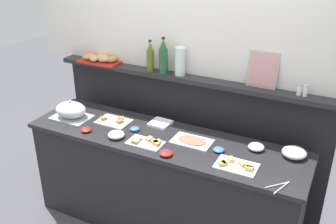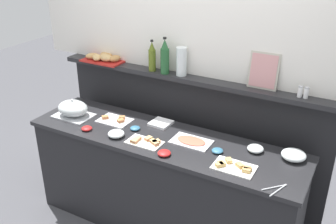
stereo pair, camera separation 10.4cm
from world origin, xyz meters
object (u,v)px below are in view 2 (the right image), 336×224
(bread_basket, at_px, (104,58))
(framed_picture, at_px, (264,71))
(salt_shaker, at_px, (300,92))
(serving_cloche, at_px, (73,109))
(olive_oil_bottle, at_px, (152,57))
(sandwich_platter_rear, at_px, (115,120))
(condiment_bowl_teal, at_px, (87,128))
(condiment_bowl_dark, at_px, (164,153))
(condiment_bowl_cream, at_px, (217,151))
(napkin_stack, at_px, (161,123))
(glass_bowl_small, at_px, (255,149))
(glass_bowl_medium, at_px, (116,134))
(glass_bowl_large, at_px, (294,155))
(water_carafe, at_px, (181,61))
(serving_tongs, at_px, (277,189))
(condiment_bowl_red, at_px, (135,128))
(cold_cuts_platter, at_px, (191,141))
(sandwich_platter_side, at_px, (234,167))
(wine_bottle_green, at_px, (165,57))
(pepper_shaker, at_px, (306,93))
(sandwich_platter_front, at_px, (146,142))

(bread_basket, bearing_deg, framed_picture, 1.91)
(salt_shaker, height_order, bread_basket, salt_shaker)
(serving_cloche, relative_size, olive_oil_bottle, 1.23)
(sandwich_platter_rear, relative_size, condiment_bowl_teal, 3.15)
(serving_cloche, height_order, condiment_bowl_dark, serving_cloche)
(condiment_bowl_cream, distance_m, napkin_stack, 0.64)
(glass_bowl_small, bearing_deg, framed_picture, 105.12)
(serving_cloche, relative_size, bread_basket, 0.85)
(serving_cloche, relative_size, glass_bowl_medium, 2.51)
(serving_cloche, distance_m, napkin_stack, 0.81)
(glass_bowl_large, xyz_separation_m, napkin_stack, (-1.13, 0.02, -0.02))
(condiment_bowl_cream, height_order, water_carafe, water_carafe)
(condiment_bowl_cream, relative_size, olive_oil_bottle, 0.32)
(bread_basket, bearing_deg, serving_tongs, -19.13)
(condiment_bowl_red, relative_size, napkin_stack, 0.50)
(condiment_bowl_red, relative_size, olive_oil_bottle, 0.31)
(condiment_bowl_dark, bearing_deg, olive_oil_bottle, 127.12)
(cold_cuts_platter, bearing_deg, serving_tongs, -20.62)
(bread_basket, xyz_separation_m, framed_picture, (1.50, 0.05, 0.11))
(serving_tongs, bearing_deg, sandwich_platter_rear, 168.83)
(condiment_bowl_teal, height_order, salt_shaker, salt_shaker)
(sandwich_platter_side, relative_size, condiment_bowl_dark, 2.94)
(napkin_stack, bearing_deg, condiment_bowl_teal, -141.48)
(condiment_bowl_teal, xyz_separation_m, serving_tongs, (1.61, -0.04, -0.01))
(serving_cloche, xyz_separation_m, framed_picture, (1.54, 0.50, 0.47))
(glass_bowl_large, xyz_separation_m, water_carafe, (-1.04, 0.23, 0.49))
(sandwich_platter_rear, distance_m, water_carafe, 0.78)
(napkin_stack, bearing_deg, wine_bottle_green, 109.29)
(condiment_bowl_red, bearing_deg, glass_bowl_small, 8.51)
(glass_bowl_small, height_order, olive_oil_bottle, olive_oil_bottle)
(salt_shaker, bearing_deg, framed_picture, 172.61)
(glass_bowl_medium, bearing_deg, serving_tongs, -3.04)
(pepper_shaker, bearing_deg, bread_basket, -179.64)
(napkin_stack, bearing_deg, serving_tongs, -21.34)
(sandwich_platter_front, height_order, pepper_shaker, pepper_shaker)
(wine_bottle_green, bearing_deg, glass_bowl_small, -14.38)
(glass_bowl_large, bearing_deg, framed_picture, 142.84)
(framed_picture, bearing_deg, bread_basket, -178.09)
(glass_bowl_small, relative_size, water_carafe, 0.51)
(condiment_bowl_teal, xyz_separation_m, salt_shaker, (1.56, 0.61, 0.42))
(framed_picture, bearing_deg, sandwich_platter_front, -140.20)
(bread_basket, relative_size, framed_picture, 1.40)
(cold_cuts_platter, bearing_deg, pepper_shaker, 26.42)
(condiment_bowl_cream, height_order, salt_shaker, salt_shaker)
(cold_cuts_platter, relative_size, olive_oil_bottle, 1.14)
(wine_bottle_green, relative_size, framed_picture, 1.10)
(serving_cloche, bearing_deg, salt_shaker, 14.04)
(wine_bottle_green, bearing_deg, olive_oil_bottle, 177.95)
(glass_bowl_medium, relative_size, bread_basket, 0.34)
(olive_oil_bottle, distance_m, salt_shaker, 1.26)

